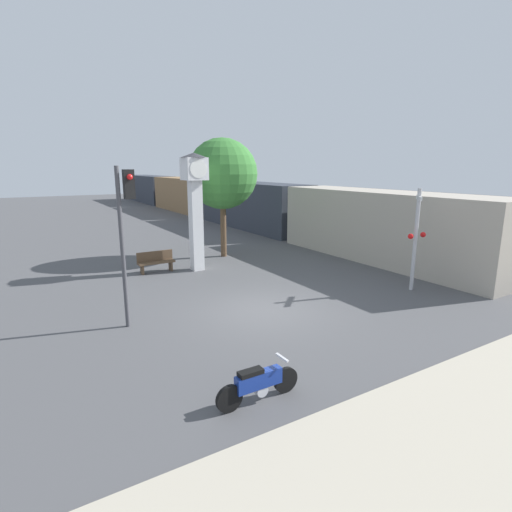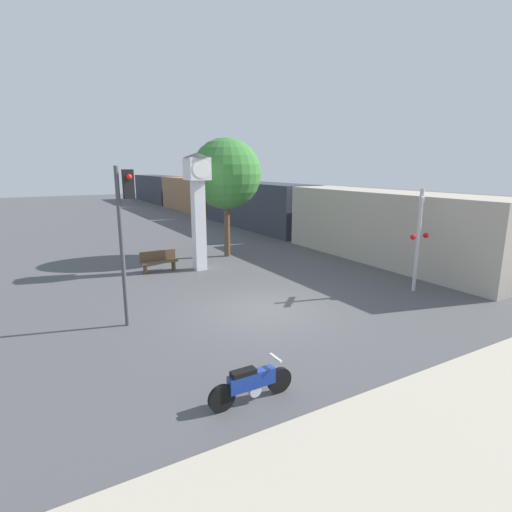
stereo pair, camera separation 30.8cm
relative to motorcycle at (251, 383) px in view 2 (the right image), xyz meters
name	(u,v)px [view 2 (the right image)]	position (x,y,z in m)	size (l,w,h in m)	color
ground_plane	(264,310)	(2.87, 4.30, -0.39)	(120.00, 120.00, 0.00)	#4C4C4F
motorcycle	(251,383)	(0.00, 0.00, 0.00)	(1.86, 0.40, 0.82)	black
clock_tower	(198,194)	(3.06, 10.27, 2.98)	(1.14, 1.14, 5.14)	white
freight_train	(220,199)	(11.70, 26.81, 1.31)	(2.80, 51.58, 3.40)	#ADA393
traffic_light	(125,219)	(-1.13, 5.23, 2.75)	(0.50, 0.35, 4.59)	#47474C
railroad_crossing_signal	(418,236)	(8.81, 3.28, 1.68)	(0.90, 0.82, 3.81)	#B7B7BC
street_tree	(226,174)	(5.34, 12.17, 3.80)	(3.51, 3.51, 5.96)	brown
bench	(159,261)	(1.34, 10.85, 0.10)	(1.60, 0.44, 0.92)	brown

